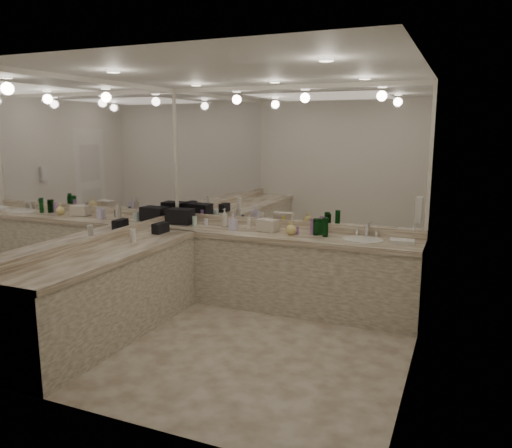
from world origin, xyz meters
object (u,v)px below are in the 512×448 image
at_px(wall_phone, 419,209).
at_px(black_toiletry_bag, 180,217).
at_px(sink, 363,240).
at_px(soap_bottle_c, 291,228).
at_px(soap_bottle_a, 225,218).
at_px(cream_cosmetic_case, 268,226).
at_px(hand_towel, 402,241).
at_px(soap_bottle_b, 233,222).

xyz_separation_m(wall_phone, black_toiletry_bag, (-2.95, 0.54, -0.36)).
xyz_separation_m(sink, soap_bottle_c, (-0.82, -0.04, 0.09)).
bearing_deg(sink, soap_bottle_a, 177.22).
relative_size(cream_cosmetic_case, soap_bottle_c, 1.46).
distance_m(black_toiletry_bag, hand_towel, 2.76).
xyz_separation_m(hand_towel, soap_bottle_b, (-1.96, -0.05, 0.08)).
bearing_deg(cream_cosmetic_case, soap_bottle_b, -162.06).
bearing_deg(soap_bottle_c, wall_phone, -17.94).
distance_m(sink, wall_phone, 0.91).
relative_size(sink, black_toiletry_bag, 1.34).
distance_m(wall_phone, cream_cosmetic_case, 1.85).
xyz_separation_m(cream_cosmetic_case, soap_bottle_a, (-0.60, 0.07, 0.05)).
bearing_deg(cream_cosmetic_case, black_toiletry_bag, -172.94).
distance_m(black_toiletry_bag, soap_bottle_b, 0.80).
bearing_deg(soap_bottle_c, sink, 2.79).
bearing_deg(cream_cosmetic_case, hand_towel, 7.57).
relative_size(wall_phone, soap_bottle_c, 1.48).
xyz_separation_m(sink, soap_bottle_b, (-1.55, -0.06, 0.10)).
distance_m(wall_phone, soap_bottle_c, 1.54).
height_order(black_toiletry_bag, soap_bottle_c, black_toiletry_bag).
height_order(sink, soap_bottle_c, soap_bottle_c).
distance_m(soap_bottle_b, soap_bottle_c, 0.73).
xyz_separation_m(sink, black_toiletry_bag, (-2.34, 0.04, 0.10)).
xyz_separation_m(cream_cosmetic_case, soap_bottle_c, (0.31, -0.05, 0.01)).
bearing_deg(soap_bottle_a, black_toiletry_bag, -175.88).
relative_size(sink, soap_bottle_a, 1.93).
xyz_separation_m(soap_bottle_a, soap_bottle_b, (0.18, -0.14, -0.02)).
bearing_deg(black_toiletry_bag, soap_bottle_b, -6.96).
distance_m(cream_cosmetic_case, soap_bottle_b, 0.43).
relative_size(hand_towel, soap_bottle_c, 1.56).
bearing_deg(black_toiletry_bag, soap_bottle_a, 4.12).
distance_m(cream_cosmetic_case, hand_towel, 1.54).
height_order(wall_phone, hand_towel, wall_phone).
height_order(sink, hand_towel, hand_towel).
xyz_separation_m(cream_cosmetic_case, soap_bottle_b, (-0.42, -0.07, 0.03)).
bearing_deg(wall_phone, sink, 140.43).
relative_size(black_toiletry_bag, soap_bottle_c, 2.02).
bearing_deg(hand_towel, soap_bottle_a, 177.61).
relative_size(black_toiletry_bag, soap_bottle_b, 1.68).
bearing_deg(sink, soap_bottle_b, -177.88).
height_order(soap_bottle_b, soap_bottle_c, soap_bottle_b).
height_order(soap_bottle_a, soap_bottle_b, soap_bottle_a).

